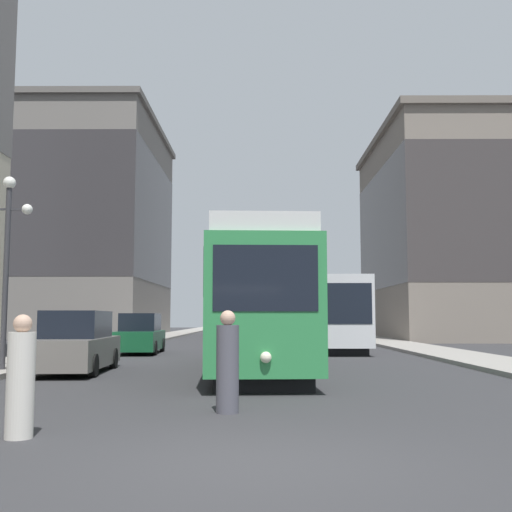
{
  "coord_description": "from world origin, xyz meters",
  "views": [
    {
      "loc": [
        0.03,
        -7.06,
        1.61
      ],
      "look_at": [
        -0.04,
        6.22,
        2.93
      ],
      "focal_mm": 43.75,
      "sensor_mm": 36.0,
      "label": 1
    }
  ],
  "objects_px": {
    "parked_car_left_mid": "(76,344)",
    "lamp_post_left_near": "(7,242)",
    "parked_car_left_near": "(140,335)",
    "pedestrian_crossing_near": "(228,365)",
    "streetcar": "(254,302)",
    "transit_bus": "(330,311)",
    "pedestrian_crossing_far": "(21,380)"
  },
  "relations": [
    {
      "from": "streetcar",
      "to": "pedestrian_crossing_near",
      "type": "xyz_separation_m",
      "value": [
        -0.37,
        -8.58,
        -1.29
      ]
    },
    {
      "from": "pedestrian_crossing_near",
      "to": "lamp_post_left_near",
      "type": "distance_m",
      "value": 10.34
    },
    {
      "from": "transit_bus",
      "to": "lamp_post_left_near",
      "type": "bearing_deg",
      "value": -127.96
    },
    {
      "from": "parked_car_left_mid",
      "to": "lamp_post_left_near",
      "type": "distance_m",
      "value": 3.6
    },
    {
      "from": "parked_car_left_mid",
      "to": "lamp_post_left_near",
      "type": "height_order",
      "value": "lamp_post_left_near"
    },
    {
      "from": "streetcar",
      "to": "parked_car_left_near",
      "type": "distance_m",
      "value": 10.72
    },
    {
      "from": "streetcar",
      "to": "pedestrian_crossing_far",
      "type": "height_order",
      "value": "streetcar"
    },
    {
      "from": "parked_car_left_mid",
      "to": "pedestrian_crossing_near",
      "type": "xyz_separation_m",
      "value": [
        4.91,
        -7.86,
        -0.03
      ]
    },
    {
      "from": "parked_car_left_near",
      "to": "pedestrian_crossing_near",
      "type": "height_order",
      "value": "parked_car_left_near"
    },
    {
      "from": "transit_bus",
      "to": "pedestrian_crossing_far",
      "type": "relative_size",
      "value": 7.0
    },
    {
      "from": "streetcar",
      "to": "pedestrian_crossing_far",
      "type": "distance_m",
      "value": 11.35
    },
    {
      "from": "parked_car_left_mid",
      "to": "pedestrian_crossing_near",
      "type": "bearing_deg",
      "value": -61.09
    },
    {
      "from": "lamp_post_left_near",
      "to": "pedestrian_crossing_near",
      "type": "bearing_deg",
      "value": -46.5
    },
    {
      "from": "transit_bus",
      "to": "pedestrian_crossing_far",
      "type": "height_order",
      "value": "transit_bus"
    },
    {
      "from": "parked_car_left_mid",
      "to": "pedestrian_crossing_far",
      "type": "distance_m",
      "value": 10.37
    },
    {
      "from": "streetcar",
      "to": "parked_car_left_mid",
      "type": "distance_m",
      "value": 5.48
    },
    {
      "from": "transit_bus",
      "to": "parked_car_left_mid",
      "type": "distance_m",
      "value": 15.95
    },
    {
      "from": "streetcar",
      "to": "parked_car_left_near",
      "type": "bearing_deg",
      "value": 117.0
    },
    {
      "from": "parked_car_left_near",
      "to": "parked_car_left_mid",
      "type": "height_order",
      "value": "same"
    },
    {
      "from": "parked_car_left_near",
      "to": "lamp_post_left_near",
      "type": "bearing_deg",
      "value": -102.6
    },
    {
      "from": "streetcar",
      "to": "pedestrian_crossing_far",
      "type": "xyz_separation_m",
      "value": [
        -3.05,
        -10.85,
        -1.33
      ]
    },
    {
      "from": "streetcar",
      "to": "pedestrian_crossing_near",
      "type": "relative_size",
      "value": 7.45
    },
    {
      "from": "parked_car_left_near",
      "to": "pedestrian_crossing_near",
      "type": "relative_size",
      "value": 2.81
    },
    {
      "from": "streetcar",
      "to": "transit_bus",
      "type": "xyz_separation_m",
      "value": [
        3.75,
        12.37,
        -0.15
      ]
    },
    {
      "from": "transit_bus",
      "to": "pedestrian_crossing_far",
      "type": "xyz_separation_m",
      "value": [
        -6.8,
        -23.23,
        -1.18
      ]
    },
    {
      "from": "pedestrian_crossing_far",
      "to": "streetcar",
      "type": "bearing_deg",
      "value": -115.61
    },
    {
      "from": "streetcar",
      "to": "pedestrian_crossing_far",
      "type": "bearing_deg",
      "value": -108.47
    },
    {
      "from": "parked_car_left_near",
      "to": "parked_car_left_mid",
      "type": "distance_m",
      "value": 9.96
    },
    {
      "from": "streetcar",
      "to": "lamp_post_left_near",
      "type": "xyz_separation_m",
      "value": [
        -7.18,
        -1.41,
        1.72
      ]
    },
    {
      "from": "parked_car_left_near",
      "to": "pedestrian_crossing_far",
      "type": "bearing_deg",
      "value": -86.16
    },
    {
      "from": "pedestrian_crossing_near",
      "to": "lamp_post_left_near",
      "type": "relative_size",
      "value": 0.31
    },
    {
      "from": "parked_car_left_near",
      "to": "lamp_post_left_near",
      "type": "relative_size",
      "value": 0.87
    }
  ]
}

